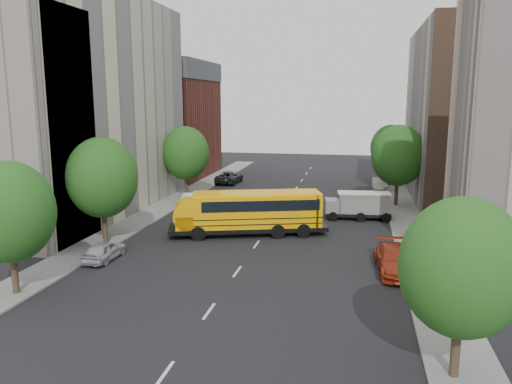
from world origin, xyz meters
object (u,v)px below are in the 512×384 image
(street_tree_0, at_px, (9,212))
(safari_truck, at_px, (358,205))
(street_tree_1, at_px, (102,178))
(parked_car_5, at_px, (378,185))
(street_tree_4, at_px, (398,156))
(parked_car_4, at_px, (374,205))
(parked_car_2, at_px, (229,177))
(parked_car_0, at_px, (104,251))
(school_bus, at_px, (246,211))
(parked_car_1, at_px, (193,199))
(parked_car_3, at_px, (395,260))
(street_tree_5, at_px, (391,148))
(street_tree_2, at_px, (186,153))
(street_tree_3, at_px, (462,268))

(street_tree_0, xyz_separation_m, safari_truck, (18.32, 21.59, -3.36))
(street_tree_1, relative_size, parked_car_5, 1.84)
(parked_car_5, bearing_deg, street_tree_0, -119.75)
(street_tree_4, distance_m, parked_car_4, 5.79)
(parked_car_2, bearing_deg, parked_car_0, 90.94)
(safari_truck, xyz_separation_m, parked_car_2, (-16.12, 16.35, -0.51))
(street_tree_4, xyz_separation_m, parked_car_5, (-1.40, 8.41, -4.37))
(street_tree_4, relative_size, safari_truck, 1.39)
(street_tree_1, height_order, parked_car_5, street_tree_1)
(school_bus, distance_m, parked_car_2, 24.67)
(parked_car_1, distance_m, parked_car_2, 14.44)
(parked_car_2, bearing_deg, parked_car_3, 123.14)
(street_tree_0, xyz_separation_m, parked_car_1, (2.20, 23.50, -3.89))
(parked_car_2, height_order, parked_car_4, parked_car_2)
(street_tree_1, distance_m, parked_car_0, 5.85)
(street_tree_5, bearing_deg, parked_car_0, -121.05)
(parked_car_3, bearing_deg, school_bus, 144.21)
(street_tree_4, bearing_deg, parked_car_5, 99.45)
(street_tree_2, distance_m, parked_car_1, 6.46)
(parked_car_1, relative_size, parked_car_2, 0.83)
(parked_car_1, bearing_deg, school_bus, 124.56)
(parked_car_5, bearing_deg, parked_car_4, -94.26)
(street_tree_0, distance_m, street_tree_5, 45.65)
(street_tree_3, xyz_separation_m, parked_car_1, (-19.80, 27.50, -3.70))
(street_tree_5, xyz_separation_m, parked_car_0, (-20.20, -33.54, -4.05))
(street_tree_5, bearing_deg, parked_car_3, -92.50)
(street_tree_5, bearing_deg, parked_car_4, -98.34)
(street_tree_1, height_order, parked_car_3, street_tree_1)
(parked_car_3, distance_m, parked_car_5, 28.52)
(parked_car_4, height_order, parked_car_5, parked_car_5)
(parked_car_4, bearing_deg, street_tree_2, 176.31)
(street_tree_2, height_order, street_tree_3, street_tree_2)
(street_tree_2, distance_m, parked_car_0, 22.02)
(street_tree_3, xyz_separation_m, safari_truck, (-3.68, 25.59, -3.17))
(street_tree_3, height_order, parked_car_2, street_tree_3)
(parked_car_1, distance_m, parked_car_3, 24.12)
(parked_car_0, xyz_separation_m, parked_car_5, (18.80, 29.96, 0.05))
(safari_truck, distance_m, parked_car_2, 22.96)
(street_tree_0, xyz_separation_m, parked_car_4, (19.80, 24.99, -3.99))
(parked_car_0, height_order, parked_car_1, parked_car_1)
(street_tree_2, distance_m, parked_car_2, 10.96)
(street_tree_2, relative_size, parked_car_0, 2.01)
(street_tree_0, relative_size, school_bus, 0.59)
(street_tree_1, distance_m, parked_car_2, 28.34)
(street_tree_5, distance_m, parked_car_1, 26.08)
(street_tree_5, relative_size, parked_car_4, 1.98)
(parked_car_1, bearing_deg, street_tree_0, 79.49)
(parked_car_4, bearing_deg, street_tree_5, 86.61)
(street_tree_0, height_order, parked_car_4, street_tree_0)
(street_tree_1, height_order, street_tree_5, street_tree_1)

